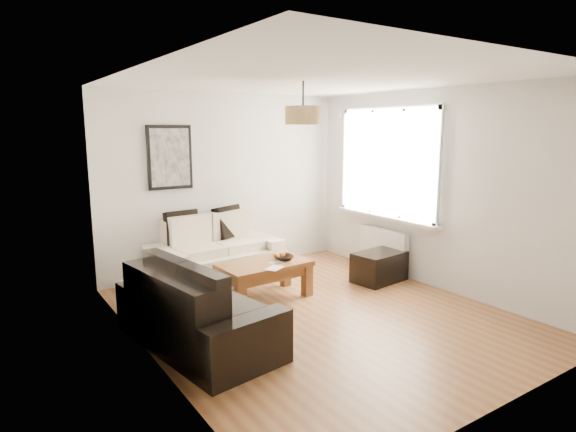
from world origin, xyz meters
TOP-DOWN VIEW (x-y plane):
  - floor at (0.00, 0.00)m, footprint 4.50×4.50m
  - ceiling at (0.00, 0.00)m, footprint 3.80×4.50m
  - wall_back at (0.00, 2.25)m, footprint 3.80×0.04m
  - wall_front at (0.00, -2.25)m, footprint 3.80×0.04m
  - wall_left at (-1.90, 0.00)m, footprint 0.04×4.50m
  - wall_right at (1.90, 0.00)m, footprint 0.04×4.50m
  - window_bay at (1.86, 0.80)m, footprint 0.14×1.90m
  - radiator at (1.82, 0.80)m, footprint 0.10×0.90m
  - poster at (-0.85, 2.22)m, footprint 0.62×0.04m
  - pendant_shade at (0.00, 0.30)m, footprint 0.40×0.40m
  - loveseat_cream at (-0.41, 1.78)m, footprint 1.78×1.05m
  - sofa_leather at (-1.43, 0.04)m, footprint 1.13×1.90m
  - coffee_table at (-0.22, 0.80)m, footprint 1.14×0.66m
  - ottoman at (1.45, 0.50)m, footprint 0.77×0.54m
  - cushion_left at (-0.80, 1.99)m, footprint 0.46×0.17m
  - cushion_right at (-0.10, 1.99)m, footprint 0.48×0.30m
  - fruit_bowl at (0.05, 0.77)m, footprint 0.28×0.28m
  - orange_a at (0.10, 0.87)m, footprint 0.07×0.07m
  - orange_b at (0.16, 0.90)m, footprint 0.08×0.08m
  - orange_c at (0.00, 0.87)m, footprint 0.08×0.08m
  - papers at (-0.25, 0.52)m, footprint 0.27×0.24m

SIDE VIEW (x-z plane):
  - floor at x=0.00m, z-range 0.00..0.00m
  - ottoman at x=1.45m, z-range 0.00..0.41m
  - coffee_table at x=-0.22m, z-range 0.00..0.46m
  - radiator at x=1.82m, z-range 0.12..0.64m
  - sofa_leather at x=-1.43m, z-range 0.00..0.78m
  - loveseat_cream at x=-0.41m, z-range 0.00..0.86m
  - papers at x=-0.25m, z-range 0.46..0.46m
  - fruit_bowl at x=0.05m, z-range 0.46..0.52m
  - orange_a at x=0.10m, z-range 0.47..0.53m
  - orange_b at x=0.16m, z-range 0.46..0.54m
  - orange_c at x=0.00m, z-range 0.46..0.54m
  - cushion_left at x=-0.80m, z-range 0.54..0.99m
  - cushion_right at x=-0.10m, z-range 0.54..0.99m
  - wall_back at x=0.00m, z-range 0.00..2.60m
  - wall_front at x=0.00m, z-range 0.00..2.60m
  - wall_left at x=-1.90m, z-range 0.00..2.60m
  - wall_right at x=1.90m, z-range 0.00..2.60m
  - window_bay at x=1.86m, z-range 0.80..2.40m
  - poster at x=-0.85m, z-range 1.26..2.13m
  - pendant_shade at x=0.00m, z-range 2.13..2.33m
  - ceiling at x=0.00m, z-range 2.60..2.60m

